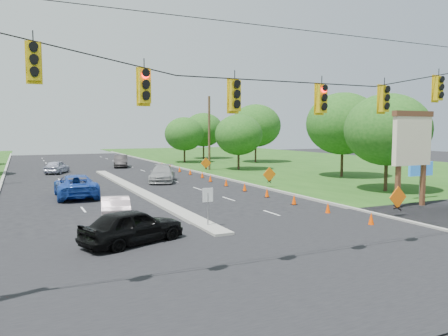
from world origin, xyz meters
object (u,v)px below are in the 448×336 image
white_sedan (115,208)px  blue_pickup (76,186)px  black_sedan (133,226)px  pylon_sign (413,145)px

white_sedan → blue_pickup: bearing=-75.6°
black_sedan → white_sedan: size_ratio=1.10×
pylon_sign → blue_pickup: pylon_sign is taller
pylon_sign → white_sedan: pylon_sign is taller
pylon_sign → black_sedan: (-18.45, -1.64, -3.21)m
blue_pickup → white_sedan: bearing=96.9°
black_sedan → blue_pickup: size_ratio=0.76×
pylon_sign → white_sedan: size_ratio=1.46×
pylon_sign → blue_pickup: (-19.13, 13.31, -3.15)m
pylon_sign → black_sedan: bearing=-174.9°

